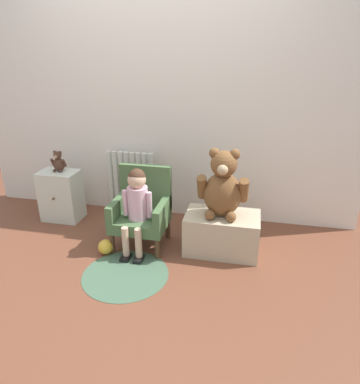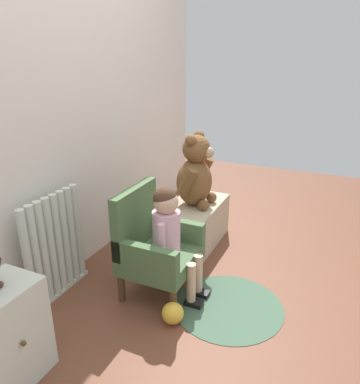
# 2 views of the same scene
# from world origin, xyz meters

# --- Properties ---
(ground_plane) EXTENTS (6.00, 6.00, 0.00)m
(ground_plane) POSITION_xyz_m (0.00, 0.00, 0.00)
(ground_plane) COLOR brown
(back_wall) EXTENTS (3.80, 0.05, 2.40)m
(back_wall) POSITION_xyz_m (0.00, 1.10, 1.20)
(back_wall) COLOR silver
(back_wall) RESTS_ON ground_plane
(radiator) EXTENTS (0.50, 0.05, 0.66)m
(radiator) POSITION_xyz_m (-0.31, 0.97, 0.33)
(radiator) COLOR silver
(radiator) RESTS_ON ground_plane
(small_dresser) EXTENTS (0.38, 0.28, 0.50)m
(small_dresser) POSITION_xyz_m (-0.95, 0.72, 0.25)
(small_dresser) COLOR silver
(small_dresser) RESTS_ON ground_plane
(child_armchair) EXTENTS (0.46, 0.42, 0.68)m
(child_armchair) POSITION_xyz_m (-0.02, 0.44, 0.32)
(child_armchair) COLOR #47653D
(child_armchair) RESTS_ON ground_plane
(child_figure) EXTENTS (0.25, 0.35, 0.72)m
(child_figure) POSITION_xyz_m (-0.02, 0.33, 0.46)
(child_figure) COLOR #E2AFC4
(child_figure) RESTS_ON ground_plane
(low_bench) EXTENTS (0.61, 0.37, 0.34)m
(low_bench) POSITION_xyz_m (0.68, 0.45, 0.17)
(low_bench) COLOR #BFAF8F
(low_bench) RESTS_ON ground_plane
(large_teddy_bear) EXTENTS (0.41, 0.29, 0.56)m
(large_teddy_bear) POSITION_xyz_m (0.67, 0.45, 0.58)
(large_teddy_bear) COLOR brown
(large_teddy_bear) RESTS_ON low_bench
(small_teddy_bear) EXTENTS (0.15, 0.10, 0.20)m
(small_teddy_bear) POSITION_xyz_m (-0.95, 0.74, 0.59)
(small_teddy_bear) COLOR #492F22
(small_teddy_bear) RESTS_ON small_dresser
(floor_rug) EXTENTS (0.66, 0.66, 0.01)m
(floor_rug) POSITION_xyz_m (0.00, -0.06, 0.00)
(floor_rug) COLOR #44624B
(floor_rug) RESTS_ON ground_plane
(toy_ball) EXTENTS (0.13, 0.13, 0.13)m
(toy_ball) POSITION_xyz_m (-0.27, 0.19, 0.06)
(toy_ball) COLOR gold
(toy_ball) RESTS_ON ground_plane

